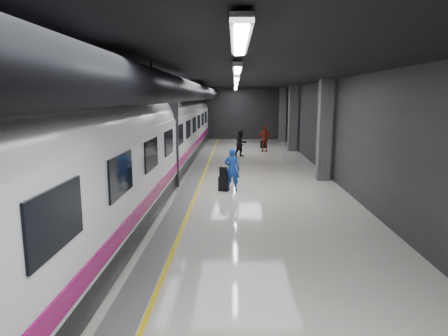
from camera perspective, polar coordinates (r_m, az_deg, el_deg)
ground at (r=16.38m, az=-0.40°, el=-3.02°), size 40.00×40.00×0.00m
platform_hall at (r=16.92m, az=-1.29°, el=9.49°), size 10.02×40.02×4.51m
train at (r=16.47m, az=-11.81°, el=4.14°), size 3.05×38.00×4.05m
traveler_main at (r=16.00m, az=1.16°, el=-0.19°), size 0.68×0.51×1.72m
suitcase_main at (r=15.96m, az=-0.09°, el=-2.27°), size 0.42×0.33×0.60m
shoulder_bag at (r=15.85m, az=-0.11°, el=-0.55°), size 0.32×0.26×0.38m
traveler_far_a at (r=25.21m, az=2.45°, el=3.53°), size 1.03×0.98×1.67m
traveler_far_b at (r=27.78m, az=5.79°, el=4.21°), size 1.12×0.66×1.78m
suitcase_far at (r=29.68m, az=5.59°, el=3.39°), size 0.42×0.32×0.55m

